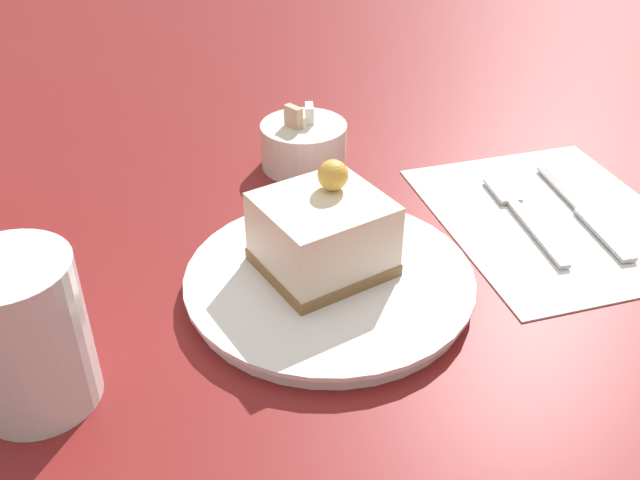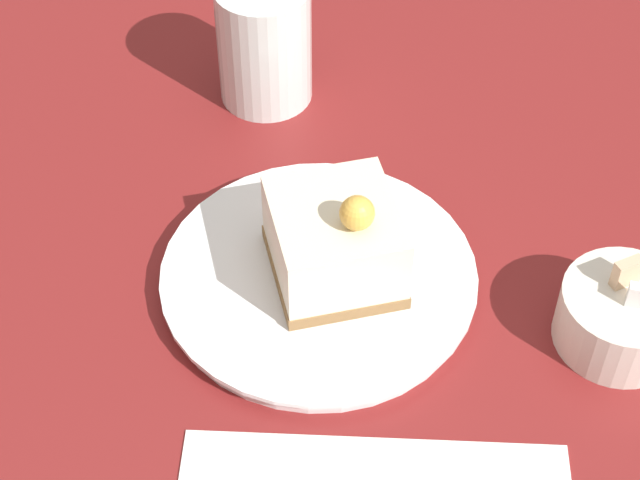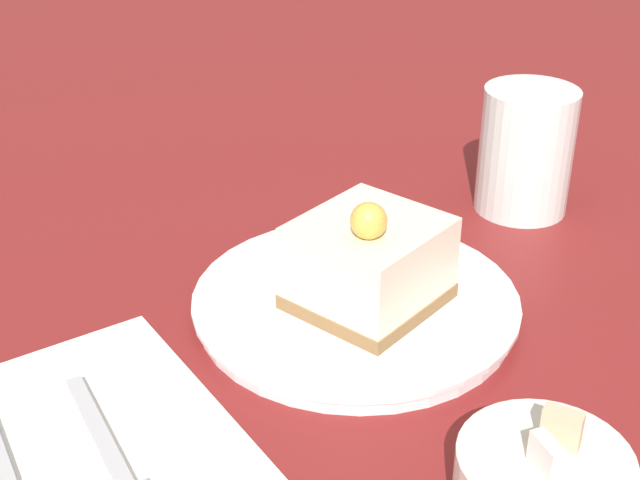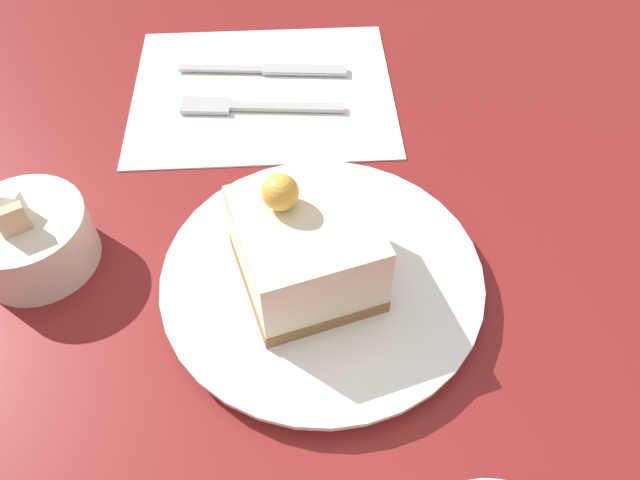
# 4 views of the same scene
# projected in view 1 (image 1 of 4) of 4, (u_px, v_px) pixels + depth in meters

# --- Properties ---
(ground_plane) EXTENTS (4.00, 4.00, 0.00)m
(ground_plane) POSITION_uv_depth(u_px,v_px,m) (307.00, 304.00, 0.56)
(ground_plane) COLOR maroon
(plate) EXTENTS (0.23, 0.23, 0.02)m
(plate) POSITION_uv_depth(u_px,v_px,m) (329.00, 281.00, 0.57)
(plate) COLOR white
(plate) RESTS_ON ground_plane
(cake_slice) EXTENTS (0.10, 0.10, 0.09)m
(cake_slice) POSITION_uv_depth(u_px,v_px,m) (323.00, 233.00, 0.56)
(cake_slice) COLOR olive
(cake_slice) RESTS_ON plate
(napkin) EXTENTS (0.25, 0.28, 0.00)m
(napkin) POSITION_uv_depth(u_px,v_px,m) (553.00, 217.00, 0.66)
(napkin) COLOR white
(napkin) RESTS_ON ground_plane
(fork) EXTENTS (0.06, 0.15, 0.00)m
(fork) POSITION_uv_depth(u_px,v_px,m) (520.00, 211.00, 0.67)
(fork) COLOR #B2B2B7
(fork) RESTS_ON napkin
(knife) EXTENTS (0.06, 0.16, 0.00)m
(knife) POSITION_uv_depth(u_px,v_px,m) (590.00, 219.00, 0.66)
(knife) COLOR #B2B2B7
(knife) RESTS_ON napkin
(sugar_bowl) EXTENTS (0.09, 0.09, 0.07)m
(sugar_bowl) POSITION_uv_depth(u_px,v_px,m) (304.00, 145.00, 0.74)
(sugar_bowl) COLOR silver
(sugar_bowl) RESTS_ON ground_plane
(drinking_glass) EXTENTS (0.08, 0.08, 0.11)m
(drinking_glass) POSITION_uv_depth(u_px,v_px,m) (25.00, 335.00, 0.45)
(drinking_glass) COLOR silver
(drinking_glass) RESTS_ON ground_plane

